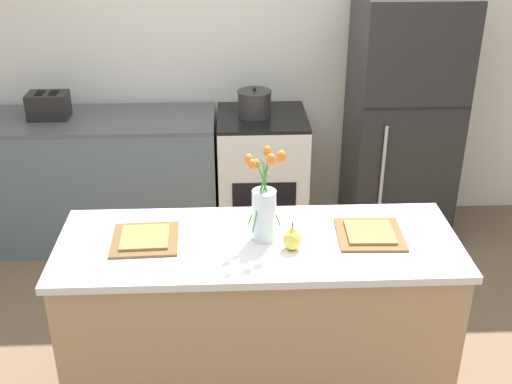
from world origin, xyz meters
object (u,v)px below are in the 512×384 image
(plate_setting_left, at_px, (145,239))
(cooking_pot, at_px, (254,103))
(stove_range, at_px, (262,177))
(flower_vase, at_px, (264,207))
(pear_figurine, at_px, (292,239))
(refrigerator, at_px, (402,122))
(toaster, at_px, (48,105))
(plate_setting_right, at_px, (370,234))

(plate_setting_left, xyz_separation_m, cooking_pot, (0.55, 1.58, 0.10))
(stove_range, xyz_separation_m, flower_vase, (-0.07, -1.58, 0.59))
(cooking_pot, bearing_deg, pear_figurine, -86.77)
(flower_vase, distance_m, plate_setting_left, 0.55)
(refrigerator, xyz_separation_m, pear_figurine, (-0.91, -1.68, 0.09))
(cooking_pot, bearing_deg, plate_setting_left, -109.40)
(plate_setting_left, bearing_deg, flower_vase, -0.41)
(refrigerator, height_order, toaster, refrigerator)
(plate_setting_right, bearing_deg, refrigerator, 70.95)
(refrigerator, distance_m, plate_setting_left, 2.21)
(toaster, bearing_deg, flower_vase, -50.16)
(pear_figurine, bearing_deg, plate_setting_left, 171.23)
(refrigerator, bearing_deg, toaster, 179.52)
(toaster, bearing_deg, plate_setting_right, -41.32)
(refrigerator, bearing_deg, plate_setting_right, -109.05)
(pear_figurine, distance_m, plate_setting_left, 0.66)
(plate_setting_left, bearing_deg, toaster, 116.70)
(cooking_pot, bearing_deg, flower_vase, -90.83)
(pear_figurine, relative_size, plate_setting_right, 0.44)
(refrigerator, height_order, pear_figurine, refrigerator)
(refrigerator, xyz_separation_m, plate_setting_right, (-0.54, -1.58, 0.05))
(stove_range, relative_size, toaster, 3.25)
(plate_setting_left, relative_size, cooking_pot, 1.35)
(pear_figurine, distance_m, cooking_pot, 1.68)
(stove_range, height_order, toaster, toaster)
(refrigerator, distance_m, flower_vase, 1.89)
(stove_range, relative_size, refrigerator, 0.53)
(stove_range, xyz_separation_m, refrigerator, (0.95, 0.00, 0.40))
(flower_vase, distance_m, toaster, 2.08)
(cooking_pot, bearing_deg, refrigerator, 0.01)
(refrigerator, relative_size, cooking_pot, 7.51)
(stove_range, relative_size, plate_setting_left, 2.97)
(stove_range, bearing_deg, refrigerator, 0.04)
(pear_figurine, xyz_separation_m, plate_setting_left, (-0.65, 0.10, -0.04))
(plate_setting_left, height_order, cooking_pot, cooking_pot)
(flower_vase, relative_size, toaster, 1.54)
(stove_range, distance_m, plate_setting_left, 1.74)
(stove_range, bearing_deg, plate_setting_right, -75.54)
(refrigerator, height_order, cooking_pot, refrigerator)
(plate_setting_right, xyz_separation_m, toaster, (-1.81, 1.59, 0.10))
(refrigerator, distance_m, pear_figurine, 1.91)
(flower_vase, xyz_separation_m, cooking_pot, (0.02, 1.58, -0.05))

